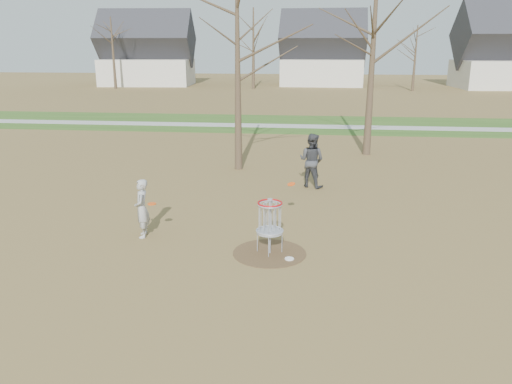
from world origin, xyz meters
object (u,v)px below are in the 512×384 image
(disc_grounded, at_px, (289,259))
(disc_golf_basket, at_px, (270,218))
(player_standing, at_px, (142,208))
(player_throwing, at_px, (312,160))

(disc_grounded, bearing_deg, disc_golf_basket, 146.86)
(player_standing, relative_size, disc_golf_basket, 1.15)
(disc_golf_basket, bearing_deg, player_throwing, 81.09)
(player_standing, relative_size, player_throwing, 0.81)
(player_throwing, xyz_separation_m, disc_grounded, (-0.46, -6.45, -0.94))
(player_standing, xyz_separation_m, player_throwing, (4.38, 5.38, 0.18))
(player_standing, distance_m, disc_grounded, 4.13)
(player_standing, relative_size, disc_grounded, 7.08)
(disc_grounded, height_order, disc_golf_basket, disc_golf_basket)
(player_standing, bearing_deg, player_throwing, 126.89)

